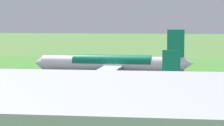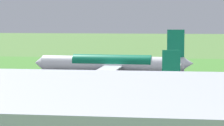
{
  "view_description": "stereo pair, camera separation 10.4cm",
  "coord_description": "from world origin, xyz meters",
  "px_view_note": "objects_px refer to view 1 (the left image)",
  "views": [
    {
      "loc": [
        -11.91,
        154.28,
        19.94
      ],
      "look_at": [
        7.95,
        0.0,
        4.5
      ],
      "focal_mm": 74.82,
      "sensor_mm": 36.0,
      "label": 1
    },
    {
      "loc": [
        -12.01,
        154.27,
        19.94
      ],
      "look_at": [
        7.95,
        0.0,
        4.5
      ],
      "focal_mm": 74.82,
      "sensor_mm": 36.0,
      "label": 2
    }
  ],
  "objects_px": {
    "airliner_parked_mid": "(104,87)",
    "traffic_cone_orange": "(115,67)",
    "no_stopping_sign": "(127,63)",
    "airliner_main": "(113,63)"
  },
  "relations": [
    {
      "from": "airliner_parked_mid",
      "to": "traffic_cone_orange",
      "type": "xyz_separation_m",
      "value": [
        6.04,
        -72.22,
        -3.04
      ]
    },
    {
      "from": "airliner_parked_mid",
      "to": "traffic_cone_orange",
      "type": "relative_size",
      "value": 75.58
    },
    {
      "from": "no_stopping_sign",
      "to": "airliner_parked_mid",
      "type": "bearing_deg",
      "value": 91.22
    },
    {
      "from": "airliner_main",
      "to": "traffic_cone_orange",
      "type": "xyz_separation_m",
      "value": [
        2.53,
        -26.91,
        -4.08
      ]
    },
    {
      "from": "no_stopping_sign",
      "to": "traffic_cone_orange",
      "type": "bearing_deg",
      "value": 32.62
    },
    {
      "from": "airliner_main",
      "to": "airliner_parked_mid",
      "type": "bearing_deg",
      "value": 94.43
    },
    {
      "from": "airliner_parked_mid",
      "to": "no_stopping_sign",
      "type": "height_order",
      "value": "airliner_parked_mid"
    },
    {
      "from": "airliner_parked_mid",
      "to": "no_stopping_sign",
      "type": "distance_m",
      "value": 75.1
    },
    {
      "from": "traffic_cone_orange",
      "to": "airliner_parked_mid",
      "type": "bearing_deg",
      "value": 94.78
    },
    {
      "from": "no_stopping_sign",
      "to": "traffic_cone_orange",
      "type": "xyz_separation_m",
      "value": [
        4.44,
        2.84,
        -1.25
      ]
    }
  ]
}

